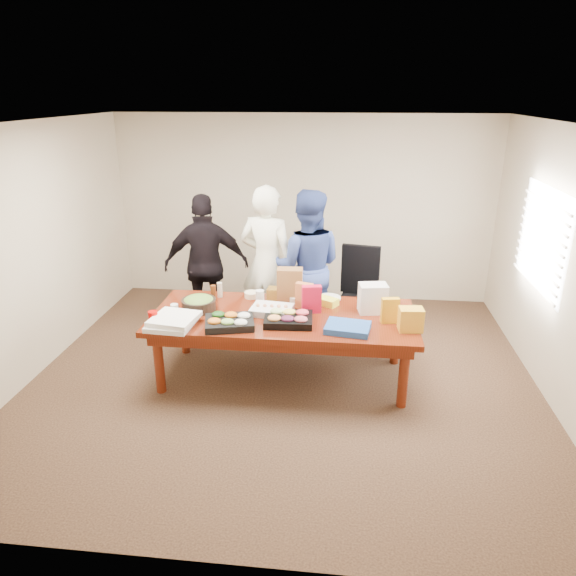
# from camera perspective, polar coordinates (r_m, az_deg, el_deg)

# --- Properties ---
(floor) EXTENTS (5.50, 5.00, 0.02)m
(floor) POSITION_cam_1_polar(r_m,az_deg,el_deg) (5.92, -0.49, -9.67)
(floor) COLOR #47301E
(floor) RESTS_ON ground
(ceiling) EXTENTS (5.50, 5.00, 0.02)m
(ceiling) POSITION_cam_1_polar(r_m,az_deg,el_deg) (5.11, -0.58, 17.62)
(ceiling) COLOR white
(ceiling) RESTS_ON wall_back
(wall_back) EXTENTS (5.50, 0.04, 2.70)m
(wall_back) POSITION_cam_1_polar(r_m,az_deg,el_deg) (7.77, 1.66, 8.58)
(wall_back) COLOR beige
(wall_back) RESTS_ON floor
(wall_front) EXTENTS (5.50, 0.04, 2.70)m
(wall_front) POSITION_cam_1_polar(r_m,az_deg,el_deg) (3.11, -6.07, -11.24)
(wall_front) COLOR beige
(wall_front) RESTS_ON floor
(wall_left) EXTENTS (0.04, 5.00, 2.70)m
(wall_left) POSITION_cam_1_polar(r_m,az_deg,el_deg) (6.30, -26.28, 3.48)
(wall_left) COLOR beige
(wall_left) RESTS_ON floor
(wall_right) EXTENTS (0.04, 5.00, 2.70)m
(wall_right) POSITION_cam_1_polar(r_m,az_deg,el_deg) (5.74, 27.87, 1.69)
(wall_right) COLOR beige
(wall_right) RESTS_ON floor
(window_panel) EXTENTS (0.03, 1.40, 1.10)m
(window_panel) POSITION_cam_1_polar(r_m,az_deg,el_deg) (6.23, 25.97, 4.81)
(window_panel) COLOR white
(window_panel) RESTS_ON wall_right
(window_blinds) EXTENTS (0.04, 1.36, 1.00)m
(window_blinds) POSITION_cam_1_polar(r_m,az_deg,el_deg) (6.22, 25.63, 4.84)
(window_blinds) COLOR beige
(window_blinds) RESTS_ON wall_right
(conference_table) EXTENTS (2.80, 1.20, 0.75)m
(conference_table) POSITION_cam_1_polar(r_m,az_deg,el_deg) (5.74, -0.50, -6.36)
(conference_table) COLOR #4C1C0F
(conference_table) RESTS_ON floor
(office_chair) EXTENTS (0.68, 0.68, 1.14)m
(office_chair) POSITION_cam_1_polar(r_m,az_deg,el_deg) (6.52, 7.80, -1.21)
(office_chair) COLOR black
(office_chair) RESTS_ON floor
(person_center) EXTENTS (0.81, 0.63, 1.96)m
(person_center) POSITION_cam_1_polar(r_m,az_deg,el_deg) (6.48, -2.29, 2.66)
(person_center) COLOR white
(person_center) RESTS_ON floor
(person_right) EXTENTS (0.94, 0.74, 1.91)m
(person_right) POSITION_cam_1_polar(r_m,az_deg,el_deg) (6.44, 2.03, 2.33)
(person_right) COLOR navy
(person_right) RESTS_ON floor
(person_left) EXTENTS (1.13, 0.63, 1.81)m
(person_left) POSITION_cam_1_polar(r_m,az_deg,el_deg) (6.74, -8.87, 2.51)
(person_left) COLOR black
(person_left) RESTS_ON floor
(veggie_tray) EXTENTS (0.56, 0.48, 0.07)m
(veggie_tray) POSITION_cam_1_polar(r_m,az_deg,el_deg) (5.33, -6.40, -3.78)
(veggie_tray) COLOR black
(veggie_tray) RESTS_ON conference_table
(fruit_tray) EXTENTS (0.51, 0.41, 0.07)m
(fruit_tray) POSITION_cam_1_polar(r_m,az_deg,el_deg) (5.37, 0.06, -3.47)
(fruit_tray) COLOR black
(fruit_tray) RESTS_ON conference_table
(sheet_cake) EXTENTS (0.47, 0.37, 0.08)m
(sheet_cake) POSITION_cam_1_polar(r_m,az_deg,el_deg) (5.60, -1.78, -2.42)
(sheet_cake) COLOR white
(sheet_cake) RESTS_ON conference_table
(salad_bowl) EXTENTS (0.41, 0.41, 0.12)m
(salad_bowl) POSITION_cam_1_polar(r_m,az_deg,el_deg) (5.76, -9.69, -1.78)
(salad_bowl) COLOR black
(salad_bowl) RESTS_ON conference_table
(chip_bag_blue) EXTENTS (0.48, 0.39, 0.06)m
(chip_bag_blue) POSITION_cam_1_polar(r_m,az_deg,el_deg) (5.24, 6.54, -4.33)
(chip_bag_blue) COLOR #214EA2
(chip_bag_blue) RESTS_ON conference_table
(chip_bag_red) EXTENTS (0.22, 0.12, 0.30)m
(chip_bag_red) POSITION_cam_1_polar(r_m,az_deg,el_deg) (5.59, 2.58, -1.23)
(chip_bag_red) COLOR red
(chip_bag_red) RESTS_ON conference_table
(chip_bag_yellow) EXTENTS (0.19, 0.10, 0.27)m
(chip_bag_yellow) POSITION_cam_1_polar(r_m,az_deg,el_deg) (5.44, 11.06, -2.42)
(chip_bag_yellow) COLOR gold
(chip_bag_yellow) RESTS_ON conference_table
(chip_bag_orange) EXTENTS (0.20, 0.14, 0.29)m
(chip_bag_orange) POSITION_cam_1_polar(r_m,az_deg,el_deg) (5.70, 1.78, -0.85)
(chip_bag_orange) COLOR #C26633
(chip_bag_orange) RESTS_ON conference_table
(mayo_jar) EXTENTS (0.12, 0.12, 0.15)m
(mayo_jar) POSITION_cam_1_polar(r_m,az_deg,el_deg) (5.86, -3.07, -0.96)
(mayo_jar) COLOR silver
(mayo_jar) RESTS_ON conference_table
(mustard_bottle) EXTENTS (0.07, 0.07, 0.17)m
(mustard_bottle) POSITION_cam_1_polar(r_m,az_deg,el_deg) (5.93, 1.18, -0.58)
(mustard_bottle) COLOR #F4F703
(mustard_bottle) RESTS_ON conference_table
(dressing_bottle) EXTENTS (0.06, 0.06, 0.19)m
(dressing_bottle) POSITION_cam_1_polar(r_m,az_deg,el_deg) (5.97, -8.14, -0.56)
(dressing_bottle) COLOR #5E2C0F
(dressing_bottle) RESTS_ON conference_table
(ranch_bottle) EXTENTS (0.06, 0.06, 0.18)m
(ranch_bottle) POSITION_cam_1_polar(r_m,az_deg,el_deg) (6.07, -7.44, -0.20)
(ranch_bottle) COLOR beige
(ranch_bottle) RESTS_ON conference_table
(banana_bunch) EXTENTS (0.28, 0.25, 0.08)m
(banana_bunch) POSITION_cam_1_polar(r_m,az_deg,el_deg) (5.83, 4.24, -1.47)
(banana_bunch) COLOR yellow
(banana_bunch) RESTS_ON conference_table
(bread_loaf) EXTENTS (0.33, 0.16, 0.13)m
(bread_loaf) POSITION_cam_1_polar(r_m,az_deg,el_deg) (5.96, -0.68, -0.64)
(bread_loaf) COLOR olive
(bread_loaf) RESTS_ON conference_table
(kraft_bag) EXTENTS (0.29, 0.18, 0.37)m
(kraft_bag) POSITION_cam_1_polar(r_m,az_deg,el_deg) (5.90, 0.20, 0.40)
(kraft_bag) COLOR brown
(kraft_bag) RESTS_ON conference_table
(red_cup) EXTENTS (0.12, 0.12, 0.13)m
(red_cup) POSITION_cam_1_polar(r_m,az_deg,el_deg) (5.53, -14.49, -3.12)
(red_cup) COLOR #A90400
(red_cup) RESTS_ON conference_table
(clear_cup_a) EXTENTS (0.08, 0.08, 0.11)m
(clear_cup_a) POSITION_cam_1_polar(r_m,az_deg,el_deg) (5.70, -12.27, -2.28)
(clear_cup_a) COLOR silver
(clear_cup_a) RESTS_ON conference_table
(clear_cup_b) EXTENTS (0.09, 0.09, 0.10)m
(clear_cup_b) POSITION_cam_1_polar(r_m,az_deg,el_deg) (5.83, -10.50, -1.67)
(clear_cup_b) COLOR white
(clear_cup_b) RESTS_ON conference_table
(pizza_box_lower) EXTENTS (0.46, 0.46, 0.05)m
(pizza_box_lower) POSITION_cam_1_polar(r_m,az_deg,el_deg) (5.44, -12.60, -3.83)
(pizza_box_lower) COLOR white
(pizza_box_lower) RESTS_ON conference_table
(pizza_box_upper) EXTENTS (0.49, 0.49, 0.05)m
(pizza_box_upper) POSITION_cam_1_polar(r_m,az_deg,el_deg) (5.42, -12.29, -3.29)
(pizza_box_upper) COLOR white
(pizza_box_upper) RESTS_ON pizza_box_lower
(plate_a) EXTENTS (0.32, 0.32, 0.02)m
(plate_a) POSITION_cam_1_polar(r_m,az_deg,el_deg) (5.98, 9.19, -1.43)
(plate_a) COLOR white
(plate_a) RESTS_ON conference_table
(plate_b) EXTENTS (0.31, 0.31, 0.02)m
(plate_b) POSITION_cam_1_polar(r_m,az_deg,el_deg) (6.02, 4.52, -1.06)
(plate_b) COLOR silver
(plate_b) RESTS_ON conference_table
(dip_bowl_a) EXTENTS (0.15, 0.15, 0.06)m
(dip_bowl_a) POSITION_cam_1_polar(r_m,az_deg,el_deg) (5.91, 0.82, -1.20)
(dip_bowl_a) COLOR beige
(dip_bowl_a) RESTS_ON conference_table
(dip_bowl_b) EXTENTS (0.17, 0.17, 0.07)m
(dip_bowl_b) POSITION_cam_1_polar(r_m,az_deg,el_deg) (6.04, -3.99, -0.73)
(dip_bowl_b) COLOR beige
(dip_bowl_b) RESTS_ON conference_table
(grocery_bag_white) EXTENTS (0.32, 0.25, 0.31)m
(grocery_bag_white) POSITION_cam_1_polar(r_m,az_deg,el_deg) (5.66, 9.23, -1.12)
(grocery_bag_white) COLOR white
(grocery_bag_white) RESTS_ON conference_table
(grocery_bag_yellow) EXTENTS (0.25, 0.18, 0.23)m
(grocery_bag_yellow) POSITION_cam_1_polar(r_m,az_deg,el_deg) (5.32, 13.24, -3.35)
(grocery_bag_yellow) COLOR yellow
(grocery_bag_yellow) RESTS_ON conference_table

